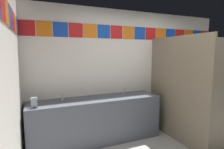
% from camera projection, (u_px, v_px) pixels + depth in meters
% --- Properties ---
extents(wall_back, '(4.37, 0.09, 2.52)m').
position_uv_depth(wall_back, '(133.00, 71.00, 3.92)').
color(wall_back, silver).
rests_on(wall_back, ground_plane).
extents(wall_side, '(0.09, 3.29, 2.52)m').
position_uv_depth(wall_side, '(1.00, 100.00, 1.52)').
color(wall_side, silver).
rests_on(wall_side, ground_plane).
extents(vanity_counter, '(2.40, 0.57, 0.83)m').
position_uv_depth(vanity_counter, '(97.00, 119.00, 3.36)').
color(vanity_counter, '#4C515B').
rests_on(vanity_counter, ground_plane).
extents(faucet_left, '(0.04, 0.10, 0.14)m').
position_uv_depth(faucet_left, '(62.00, 98.00, 3.15)').
color(faucet_left, silver).
rests_on(faucet_left, vanity_counter).
extents(faucet_right, '(0.04, 0.10, 0.14)m').
position_uv_depth(faucet_right, '(124.00, 92.00, 3.62)').
color(faucet_right, silver).
rests_on(faucet_right, vanity_counter).
extents(soap_dispenser, '(0.09, 0.09, 0.16)m').
position_uv_depth(soap_dispenser, '(34.00, 103.00, 2.74)').
color(soap_dispenser, gray).
rests_on(soap_dispenser, vanity_counter).
extents(stall_divider, '(0.92, 1.53, 1.97)m').
position_uv_depth(stall_divider, '(193.00, 91.00, 3.22)').
color(stall_divider, '#726651').
rests_on(stall_divider, ground_plane).
extents(toilet, '(0.39, 0.49, 0.74)m').
position_uv_depth(toilet, '(182.00, 113.00, 4.05)').
color(toilet, white).
rests_on(toilet, ground_plane).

